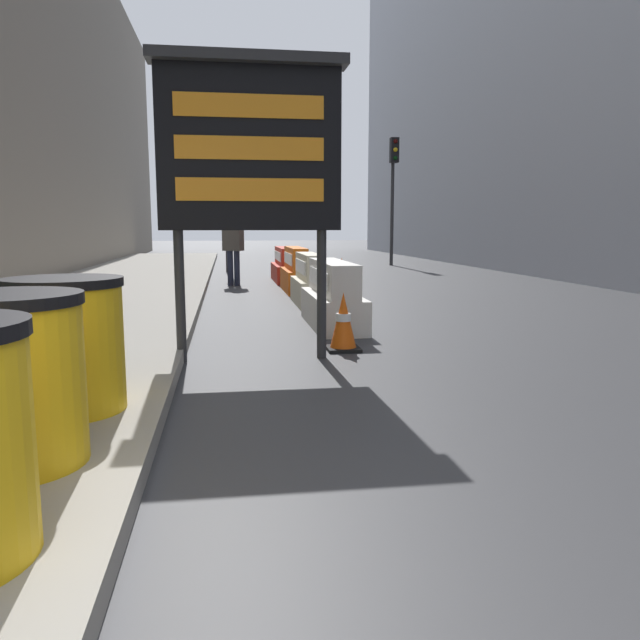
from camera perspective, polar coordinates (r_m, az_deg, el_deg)
barrel_drum_middle at (r=3.60m, az=-26.54°, el=-4.92°), size 0.78×0.78×0.90m
barrel_drum_back at (r=4.51m, az=-22.19°, el=-2.08°), size 0.78×0.78×0.90m
message_board at (r=6.43m, az=-6.45°, el=15.40°), size 1.92×0.36×3.02m
jersey_barrier_white at (r=8.64m, az=1.16°, el=2.05°), size 0.64×2.06×0.90m
jersey_barrier_cream at (r=11.03m, az=-0.95°, el=3.47°), size 0.52×1.72×0.90m
jersey_barrier_orange_far at (r=13.28m, az=-2.23°, el=4.40°), size 0.51×1.93×0.94m
jersey_barrier_red_striped at (r=15.79m, az=-3.23°, el=4.92°), size 0.57×2.18×0.85m
traffic_cone_near at (r=6.93m, az=2.14°, el=-0.22°), size 0.37×0.37×0.65m
traffic_cone_mid at (r=12.49m, az=2.00°, el=3.96°), size 0.43×0.43×0.76m
traffic_light_near_curb at (r=19.06m, az=-8.61°, el=13.88°), size 0.28×0.45×4.40m
traffic_light_far_side at (r=22.39m, az=6.73°, el=13.09°), size 0.28×0.45×4.39m
pedestrian_worker at (r=14.71m, az=-7.95°, el=6.99°), size 0.51×0.43×1.68m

